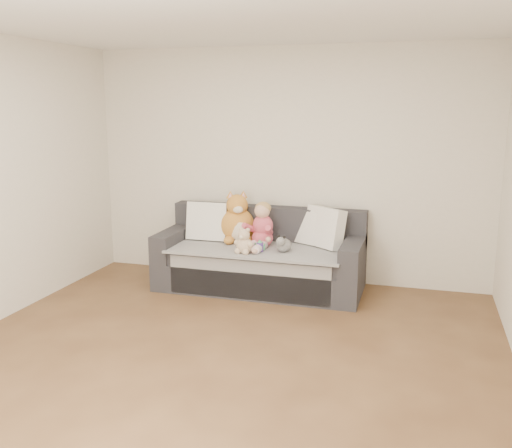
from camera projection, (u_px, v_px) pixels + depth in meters
The scene contains 10 objects.
room_shell at pixel (225, 194), 4.42m from camera, with size 5.00×5.00×5.00m.
sofa at pixel (261, 260), 6.21m from camera, with size 2.20×0.94×0.85m.
cushion_left at pixel (208, 221), 6.40m from camera, with size 0.47×0.22×0.44m.
cushion_right_back at pixel (313, 229), 6.19m from camera, with size 0.43×0.33×0.37m.
cushion_right_front at pixel (325, 227), 6.08m from camera, with size 0.50×0.44×0.44m.
toddler at pixel (261, 228), 6.09m from camera, with size 0.34×0.50×0.49m.
plush_cat at pixel (237, 222), 6.32m from camera, with size 0.47×0.48×0.60m.
teddy_bear at pixel (244, 243), 5.84m from camera, with size 0.21×0.17×0.28m.
plush_cow at pixel (283, 245), 5.90m from camera, with size 0.16×0.24×0.19m.
sippy_cup at pixel (260, 245), 5.91m from camera, with size 0.12×0.08×0.13m.
Camera 1 is at (1.46, -3.71, 1.99)m, focal length 40.00 mm.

